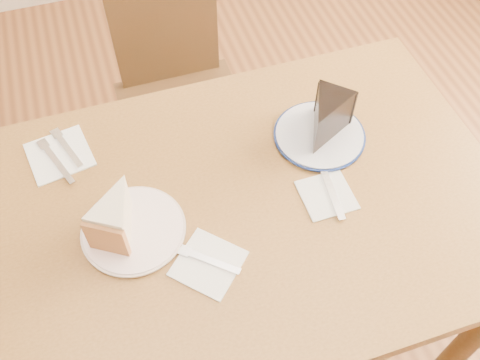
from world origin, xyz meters
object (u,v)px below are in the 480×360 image
at_px(chair_far, 180,99).
at_px(chocolate_cake, 325,122).
at_px(table, 241,227).
at_px(plate_cream, 134,230).
at_px(plate_navy, 319,135).
at_px(carrot_cake, 118,213).

bearing_deg(chair_far, chocolate_cake, 114.79).
distance_m(table, plate_cream, 0.26).
distance_m(plate_navy, carrot_cake, 0.51).
relative_size(table, chocolate_cake, 9.17).
bearing_deg(plate_cream, table, -0.93).
distance_m(table, carrot_cake, 0.30).
bearing_deg(plate_navy, chocolate_cake, -53.75).
distance_m(chair_far, plate_cream, 0.75).
height_order(table, chair_far, chair_far).
distance_m(plate_cream, plate_navy, 0.50).
relative_size(plate_cream, chocolate_cake, 1.63).
bearing_deg(chair_far, plate_cream, 69.42).
height_order(table, plate_cream, plate_cream).
bearing_deg(chair_far, table, 89.87).
xyz_separation_m(table, plate_cream, (-0.24, 0.00, 0.10)).
height_order(chair_far, carrot_cake, carrot_cake).
bearing_deg(table, plate_navy, 27.57).
height_order(plate_cream, carrot_cake, carrot_cake).
distance_m(plate_cream, carrot_cake, 0.06).
bearing_deg(plate_cream, chair_far, 69.63).
height_order(plate_cream, plate_navy, same).
xyz_separation_m(table, chocolate_cake, (0.25, 0.12, 0.16)).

